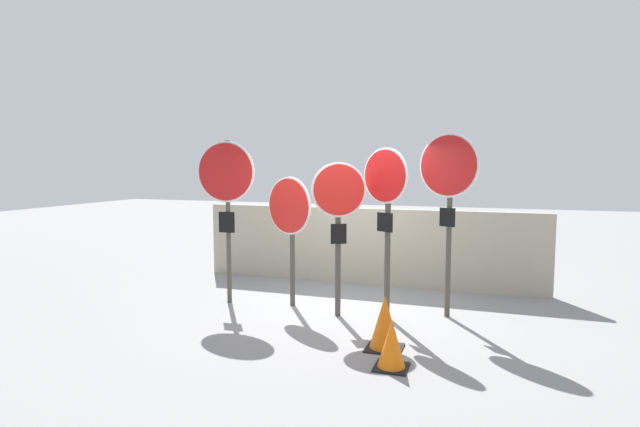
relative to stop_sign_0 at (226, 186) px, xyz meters
name	(u,v)px	position (x,y,z in m)	size (l,w,h in m)	color
ground_plane	(339,309)	(1.78, 0.24, -1.87)	(40.00, 40.00, 0.00)	gray
fence_back	(366,246)	(1.78, 1.99, -1.17)	(6.35, 0.12, 1.41)	#A89E89
stop_sign_0	(226,186)	(0.00, 0.00, 0.00)	(0.95, 0.16, 2.58)	#474238
stop_sign_1	(290,215)	(1.00, 0.16, -0.44)	(0.83, 0.38, 2.02)	#474238
stop_sign_2	(339,210)	(1.87, -0.12, -0.31)	(0.72, 0.35, 2.24)	#474238
stop_sign_3	(386,199)	(2.52, 0.01, -0.15)	(0.70, 0.40, 2.44)	#474238
stop_sign_4	(448,185)	(3.35, 0.35, 0.04)	(0.85, 0.37, 2.65)	#474238
traffic_cone_0	(385,323)	(2.76, -1.17, -1.55)	(0.43, 0.43, 0.65)	black
traffic_cone_1	(392,344)	(2.94, -1.71, -1.61)	(0.37, 0.37, 0.54)	black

